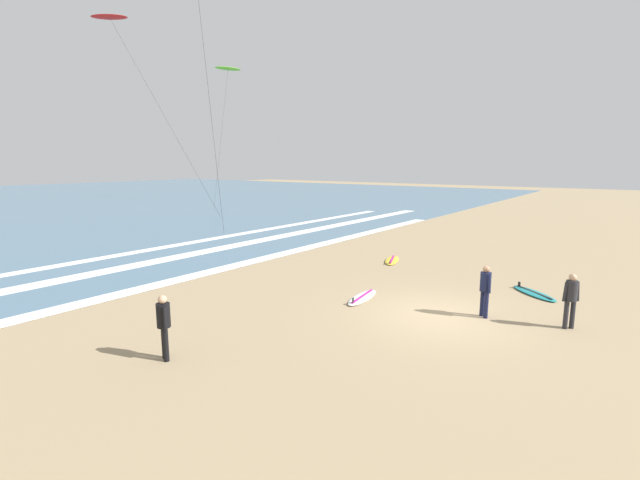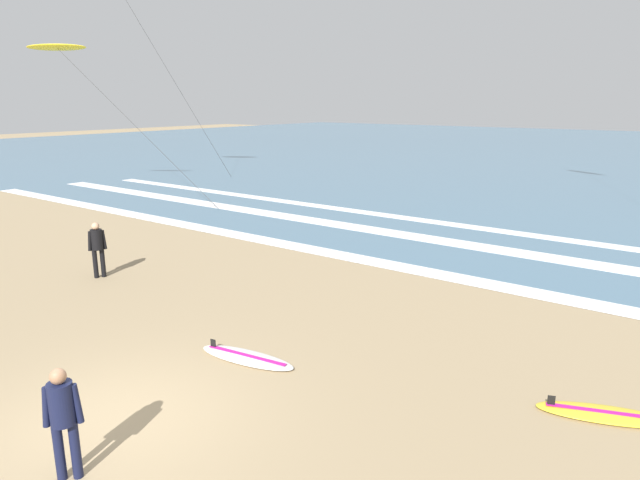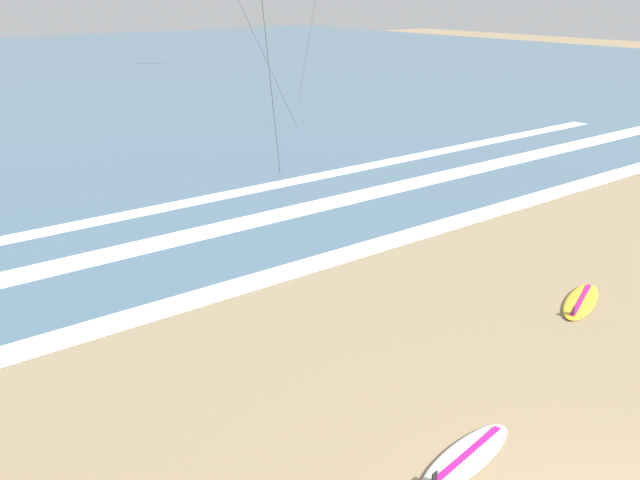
{
  "view_description": "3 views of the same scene",
  "coord_description": "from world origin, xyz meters",
  "px_view_note": "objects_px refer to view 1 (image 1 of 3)",
  "views": [
    {
      "loc": [
        -12.92,
        -4.85,
        4.67
      ],
      "look_at": [
        2.02,
        6.02,
        1.48
      ],
      "focal_mm": 25.38,
      "sensor_mm": 36.0,
      "label": 1
    },
    {
      "loc": [
        7.24,
        -4.31,
        4.92
      ],
      "look_at": [
        -0.06,
        5.51,
        1.84
      ],
      "focal_mm": 31.3,
      "sensor_mm": 36.0,
      "label": 2
    },
    {
      "loc": [
        -6.62,
        -2.33,
        6.44
      ],
      "look_at": [
        -0.26,
        5.75,
        2.64
      ],
      "focal_mm": 38.63,
      "sensor_mm": 36.0,
      "label": 3
    }
  ],
  "objects_px": {
    "surfboard_near_water": "(392,260)",
    "surfboard_right_spare": "(534,293)",
    "surfboard_left_pile": "(362,297)",
    "surfer_mid_group": "(571,296)",
    "kite_red_low_near": "(110,19)",
    "surfer_foreground_main": "(485,287)",
    "kite_lime_mid_center": "(228,70)",
    "surfer_right_near": "(164,321)"
  },
  "relations": [
    {
      "from": "surfer_foreground_main",
      "to": "surfboard_near_water",
      "type": "relative_size",
      "value": 0.74
    },
    {
      "from": "surfer_foreground_main",
      "to": "kite_red_low_near",
      "type": "xyz_separation_m",
      "value": [
        9.85,
        36.2,
        16.16
      ]
    },
    {
      "from": "surfer_mid_group",
      "to": "surfer_foreground_main",
      "type": "relative_size",
      "value": 1.0
    },
    {
      "from": "surfboard_left_pile",
      "to": "kite_red_low_near",
      "type": "xyz_separation_m",
      "value": [
        10.4,
        32.24,
        17.07
      ]
    },
    {
      "from": "surfboard_left_pile",
      "to": "kite_red_low_near",
      "type": "distance_m",
      "value": 37.93
    },
    {
      "from": "surfer_foreground_main",
      "to": "kite_lime_mid_center",
      "type": "bearing_deg",
      "value": 56.28
    },
    {
      "from": "surfboard_left_pile",
      "to": "kite_lime_mid_center",
      "type": "xyz_separation_m",
      "value": [
        26.22,
        34.5,
        15.52
      ]
    },
    {
      "from": "surfboard_left_pile",
      "to": "surfboard_right_spare",
      "type": "relative_size",
      "value": 1.09
    },
    {
      "from": "surfer_right_near",
      "to": "kite_red_low_near",
      "type": "bearing_deg",
      "value": 60.64
    },
    {
      "from": "surfboard_near_water",
      "to": "surfboard_right_spare",
      "type": "bearing_deg",
      "value": -106.57
    },
    {
      "from": "surfboard_near_water",
      "to": "kite_lime_mid_center",
      "type": "xyz_separation_m",
      "value": [
        20.2,
        32.55,
        15.52
      ]
    },
    {
      "from": "surfer_foreground_main",
      "to": "kite_lime_mid_center",
      "type": "height_order",
      "value": "kite_lime_mid_center"
    },
    {
      "from": "surfboard_near_water",
      "to": "surfboard_left_pile",
      "type": "distance_m",
      "value": 6.32
    },
    {
      "from": "surfer_mid_group",
      "to": "surfer_foreground_main",
      "type": "bearing_deg",
      "value": 100.88
    },
    {
      "from": "kite_red_low_near",
      "to": "surfboard_near_water",
      "type": "bearing_deg",
      "value": -98.24
    },
    {
      "from": "surfer_right_near",
      "to": "surfboard_left_pile",
      "type": "distance_m",
      "value": 7.18
    },
    {
      "from": "surfboard_near_water",
      "to": "surfboard_right_spare",
      "type": "xyz_separation_m",
      "value": [
        -1.98,
        -6.65,
        0.0
      ]
    },
    {
      "from": "surfer_right_near",
      "to": "surfer_foreground_main",
      "type": "bearing_deg",
      "value": -34.78
    },
    {
      "from": "surfer_foreground_main",
      "to": "surfboard_left_pile",
      "type": "xyz_separation_m",
      "value": [
        -0.56,
        3.96,
        -0.91
      ]
    },
    {
      "from": "surfboard_near_water",
      "to": "surfer_mid_group",
      "type": "bearing_deg",
      "value": -121.73
    },
    {
      "from": "surfer_right_near",
      "to": "surfboard_near_water",
      "type": "bearing_deg",
      "value": 2.87
    },
    {
      "from": "kite_lime_mid_center",
      "to": "surfer_right_near",
      "type": "bearing_deg",
      "value": -135.02
    },
    {
      "from": "surfboard_near_water",
      "to": "surfboard_right_spare",
      "type": "distance_m",
      "value": 6.94
    },
    {
      "from": "surfer_mid_group",
      "to": "surfboard_left_pile",
      "type": "xyz_separation_m",
      "value": [
        -0.99,
        6.19,
        -0.91
      ]
    },
    {
      "from": "kite_red_low_near",
      "to": "surfer_mid_group",
      "type": "bearing_deg",
      "value": -103.77
    },
    {
      "from": "kite_lime_mid_center",
      "to": "surfer_foreground_main",
      "type": "bearing_deg",
      "value": -123.72
    },
    {
      "from": "surfboard_near_water",
      "to": "kite_lime_mid_center",
      "type": "bearing_deg",
      "value": 58.17
    },
    {
      "from": "surfer_mid_group",
      "to": "kite_red_low_near",
      "type": "bearing_deg",
      "value": 76.23
    },
    {
      "from": "surfboard_near_water",
      "to": "surfboard_left_pile",
      "type": "height_order",
      "value": "same"
    },
    {
      "from": "surfer_right_near",
      "to": "surfboard_right_spare",
      "type": "xyz_separation_m",
      "value": [
        11.04,
        -6.0,
        -0.91
      ]
    },
    {
      "from": "kite_red_low_near",
      "to": "surfboard_left_pile",
      "type": "bearing_deg",
      "value": -107.89
    },
    {
      "from": "surfer_mid_group",
      "to": "surfer_foreground_main",
      "type": "distance_m",
      "value": 2.28
    },
    {
      "from": "surfboard_near_water",
      "to": "surfboard_right_spare",
      "type": "height_order",
      "value": "same"
    },
    {
      "from": "surfer_right_near",
      "to": "surfer_foreground_main",
      "type": "relative_size",
      "value": 1.0
    },
    {
      "from": "surfer_foreground_main",
      "to": "surfboard_right_spare",
      "type": "bearing_deg",
      "value": -12.18
    },
    {
      "from": "surfer_mid_group",
      "to": "kite_red_low_near",
      "type": "distance_m",
      "value": 42.74
    },
    {
      "from": "kite_lime_mid_center",
      "to": "surfer_mid_group",
      "type": "bearing_deg",
      "value": -121.81
    },
    {
      "from": "surfer_right_near",
      "to": "surfer_mid_group",
      "type": "height_order",
      "value": "same"
    },
    {
      "from": "surfboard_left_pile",
      "to": "surfer_right_near",
      "type": "bearing_deg",
      "value": 169.55
    },
    {
      "from": "surfboard_right_spare",
      "to": "surfer_right_near",
      "type": "bearing_deg",
      "value": 151.48
    },
    {
      "from": "surfboard_left_pile",
      "to": "kite_red_low_near",
      "type": "relative_size",
      "value": 0.12
    },
    {
      "from": "surfer_mid_group",
      "to": "surfboard_right_spare",
      "type": "height_order",
      "value": "surfer_mid_group"
    }
  ]
}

